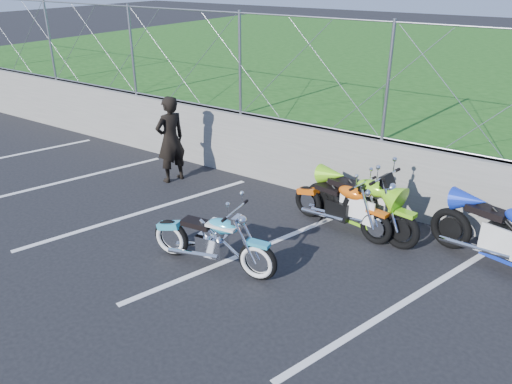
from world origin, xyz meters
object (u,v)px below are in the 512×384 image
Objects in this scene: cruiser_turquoise at (214,243)px; person_standing at (170,140)px; naked_orange at (342,207)px; sportbike_green at (361,206)px; sportbike_blue at (507,239)px.

person_standing is (-2.75, 2.10, 0.47)m from cruiser_turquoise.
naked_orange is 3.82m from person_standing.
naked_orange is 1.09× the size of person_standing.
person_standing reaches higher than naked_orange.
cruiser_turquoise is 2.33m from naked_orange.
person_standing is (-3.79, 0.01, 0.47)m from naked_orange.
cruiser_turquoise is at bearing 66.81° from person_standing.
sportbike_green is 1.23× the size of person_standing.
cruiser_turquoise is 0.95× the size of sportbike_green.
sportbike_green is 4.10m from person_standing.
person_standing is at bearing 135.43° from cruiser_turquoise.
person_standing reaches higher than sportbike_blue.
cruiser_turquoise reaches higher than naked_orange.
sportbike_blue reaches higher than sportbike_green.
naked_orange is (1.04, 2.09, 0.00)m from cruiser_turquoise.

